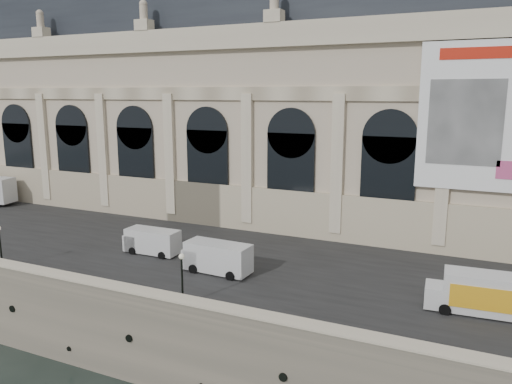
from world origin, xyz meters
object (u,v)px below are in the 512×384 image
(van_c, at_px, (150,241))
(lamp_right, at_px, (182,280))
(lamp_left, at_px, (1,248))
(van_b, at_px, (214,257))
(box_truck, at_px, (483,294))

(van_c, distance_m, lamp_right, 12.84)
(van_c, relative_size, lamp_left, 1.42)
(van_c, height_order, lamp_left, lamp_left)
(van_b, bearing_deg, van_c, 167.03)
(van_b, distance_m, lamp_left, 18.65)
(van_c, height_order, lamp_right, lamp_right)
(van_b, xyz_separation_m, lamp_right, (1.28, -6.90, 0.60))
(van_c, bearing_deg, box_truck, -2.52)
(box_truck, bearing_deg, lamp_right, -159.07)
(van_c, distance_m, lamp_left, 12.77)
(van_b, xyz_separation_m, box_truck, (20.87, 0.59, 0.12))
(box_truck, relative_size, lamp_right, 1.89)
(box_truck, bearing_deg, van_c, 177.48)
(van_b, distance_m, van_c, 8.29)
(van_b, height_order, lamp_right, lamp_right)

